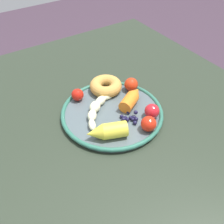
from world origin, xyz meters
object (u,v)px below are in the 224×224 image
at_px(donut, 106,86).
at_px(tomato_far, 131,84).
at_px(blueberry_pile, 130,118).
at_px(tomato_mid, 149,124).
at_px(tomato_near, 152,111).
at_px(plate, 112,113).
at_px(banana, 97,108).
at_px(tomato_extra, 78,95).
at_px(dining_table, 111,131).
at_px(carrot_yellow, 107,131).
at_px(carrot_orange, 132,98).

relative_size(donut, tomato_far, 2.34).
xyz_separation_m(donut, blueberry_pile, (-0.02, -0.15, -0.01)).
xyz_separation_m(tomato_mid, tomato_far, (0.06, 0.17, 0.00)).
xyz_separation_m(donut, tomato_near, (0.04, -0.17, 0.00)).
distance_m(plate, banana, 0.05).
bearing_deg(tomato_extra, tomato_far, -16.86).
relative_size(banana, tomato_near, 3.35).
bearing_deg(dining_table, carrot_yellow, -128.30).
bearing_deg(plate, tomato_mid, -68.97).
relative_size(dining_table, tomato_mid, 23.60).
relative_size(banana, blueberry_pile, 2.49).
height_order(dining_table, carrot_orange, carrot_orange).
xyz_separation_m(dining_table, plate, (-0.01, -0.03, 0.11)).
bearing_deg(carrot_orange, tomato_far, 55.10).
height_order(tomato_mid, tomato_far, same).
bearing_deg(tomato_far, banana, -168.52).
height_order(carrot_orange, tomato_near, tomato_near).
bearing_deg(tomato_extra, banana, -74.88).
height_order(banana, carrot_orange, carrot_orange).
bearing_deg(carrot_orange, tomato_mid, -103.81).
distance_m(plate, carrot_orange, 0.07).
bearing_deg(blueberry_pile, tomato_near, -21.40).
distance_m(blueberry_pile, tomato_far, 0.14).
bearing_deg(banana, plate, -37.37).
relative_size(dining_table, donut, 9.84).
height_order(carrot_orange, tomato_far, tomato_far).
bearing_deg(carrot_yellow, tomato_near, -1.24).
bearing_deg(carrot_yellow, dining_table, 51.70).
bearing_deg(tomato_mid, donut, 90.95).
bearing_deg(carrot_yellow, banana, 73.24).
xyz_separation_m(donut, tomato_extra, (-0.09, 0.01, 0.00)).
height_order(carrot_yellow, blueberry_pile, carrot_yellow).
xyz_separation_m(banana, carrot_orange, (0.10, -0.02, 0.01)).
distance_m(blueberry_pile, tomato_extra, 0.18).
relative_size(banana, carrot_orange, 1.32).
relative_size(donut, tomato_mid, 2.40).
distance_m(tomato_near, tomato_extra, 0.23).
distance_m(donut, tomato_near, 0.18).
distance_m(banana, carrot_orange, 0.11).
bearing_deg(banana, carrot_yellow, -106.76).
bearing_deg(tomato_extra, carrot_yellow, -92.90).
height_order(plate, tomato_far, tomato_far).
bearing_deg(dining_table, blueberry_pile, -83.94).
bearing_deg(tomato_far, dining_table, -162.67).
bearing_deg(carrot_yellow, tomato_far, 36.88).
bearing_deg(carrot_orange, blueberry_pile, -130.35).
bearing_deg(tomato_mid, tomato_extra, 114.47).
xyz_separation_m(dining_table, banana, (-0.05, 0.00, 0.12)).
relative_size(carrot_yellow, tomato_mid, 2.69).
xyz_separation_m(plate, tomato_far, (0.11, 0.05, 0.02)).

